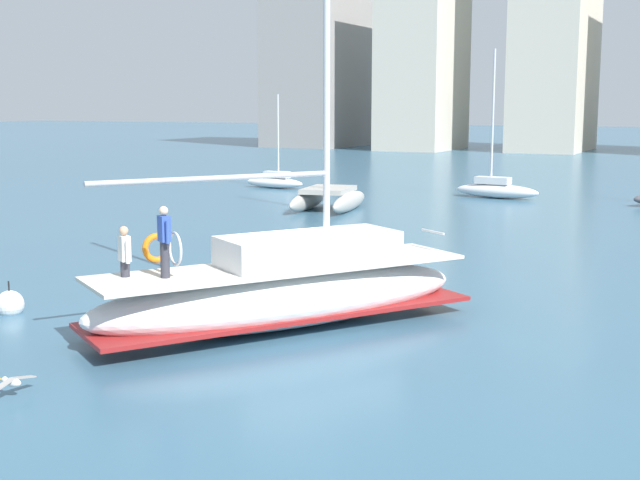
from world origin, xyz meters
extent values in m
plane|color=#38607A|center=(0.00, 0.00, 0.00)|extent=(400.00, 400.00, 0.00)
ellipsoid|color=silver|center=(0.75, -0.98, 0.70)|extent=(7.31, 9.32, 1.40)
cube|color=maroon|center=(0.75, -0.98, 0.39)|extent=(7.22, 9.18, 0.10)
cube|color=beige|center=(0.75, -0.98, 1.44)|extent=(6.89, 8.82, 0.08)
cube|color=silver|center=(1.15, -0.38, 1.83)|extent=(3.79, 4.53, 0.70)
cylinder|color=#B7B7BC|center=(-0.18, -2.38, 3.60)|extent=(3.29, 4.86, 0.12)
cylinder|color=silver|center=(3.20, 2.70, 1.95)|extent=(0.78, 0.55, 0.06)
torus|color=orange|center=(-1.69, -2.53, 1.95)|extent=(0.50, 0.66, 0.70)
cylinder|color=#33333D|center=(-0.84, -3.38, 1.88)|extent=(0.20, 0.20, 0.80)
cube|color=#3351AD|center=(-0.84, -3.38, 2.56)|extent=(0.38, 0.34, 0.56)
sphere|color=beige|center=(-0.84, -3.38, 2.95)|extent=(0.20, 0.20, 0.20)
cylinder|color=#3351AD|center=(-1.02, -3.26, 2.51)|extent=(0.09, 0.09, 0.50)
cylinder|color=#3351AD|center=(-0.66, -3.50, 2.51)|extent=(0.09, 0.09, 0.50)
cylinder|color=#33333D|center=(-1.70, -3.68, 1.66)|extent=(0.20, 0.20, 0.35)
cube|color=white|center=(-1.70, -3.68, 2.11)|extent=(0.38, 0.34, 0.56)
sphere|color=tan|center=(-1.70, -3.68, 2.50)|extent=(0.20, 0.20, 0.20)
cylinder|color=white|center=(-1.88, -3.55, 2.06)|extent=(0.09, 0.09, 0.50)
cylinder|color=white|center=(-1.51, -3.80, 2.06)|extent=(0.09, 0.09, 0.50)
torus|color=silver|center=(-0.71, -3.18, 2.10)|extent=(0.67, 0.47, 0.76)
ellipsoid|color=#B7B2A8|center=(-7.07, 20.26, 0.46)|extent=(1.52, 5.71, 0.92)
ellipsoid|color=#B7B2A8|center=(-9.18, 19.91, 0.46)|extent=(1.52, 5.71, 0.92)
cube|color=#B7B2A8|center=(-8.12, 20.08, 1.02)|extent=(2.62, 3.44, 0.24)
cylinder|color=silver|center=(-8.06, 19.66, 4.60)|extent=(0.14, 0.14, 6.92)
ellipsoid|color=silver|center=(-2.00, 29.27, 0.40)|extent=(5.00, 1.81, 0.79)
cube|color=silver|center=(-2.25, 29.30, 0.99)|extent=(2.04, 1.01, 0.40)
cylinder|color=silver|center=(-2.37, 29.32, 4.53)|extent=(0.13, 0.13, 7.47)
ellipsoid|color=white|center=(-16.14, 28.91, 0.33)|extent=(4.18, 1.22, 0.67)
cube|color=white|center=(-15.94, 28.89, 0.87)|extent=(1.69, 0.73, 0.40)
cylinder|color=silver|center=(-15.83, 28.89, 3.26)|extent=(0.11, 0.11, 5.18)
ellipsoid|color=silver|center=(-1.23, -7.48, 0.27)|extent=(0.36, 0.19, 0.16)
sphere|color=silver|center=(-1.42, -7.48, 0.30)|extent=(0.11, 0.11, 0.11)
cone|color=gold|center=(-1.48, -7.48, 0.29)|extent=(0.07, 0.04, 0.04)
cube|color=#9E9993|center=(-1.22, -7.74, 0.29)|extent=(0.15, 0.52, 0.13)
cube|color=#9E9993|center=(-1.23, -7.22, 0.29)|extent=(0.15, 0.52, 0.13)
sphere|color=silver|center=(-6.11, -2.80, 0.21)|extent=(0.71, 0.71, 0.71)
cylinder|color=black|center=(-6.11, -2.80, 0.51)|extent=(0.04, 0.04, 0.60)
cube|color=gray|center=(-38.50, 80.65, 13.60)|extent=(9.71, 13.92, 27.20)
cube|color=beige|center=(-23.80, 78.41, 10.78)|extent=(7.53, 12.95, 21.56)
cube|color=beige|center=(-9.40, 82.38, 13.78)|extent=(7.53, 15.56, 27.56)
camera|label=1|loc=(10.25, -18.35, 5.20)|focal=48.20mm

